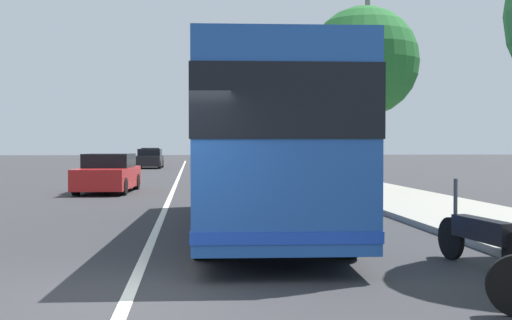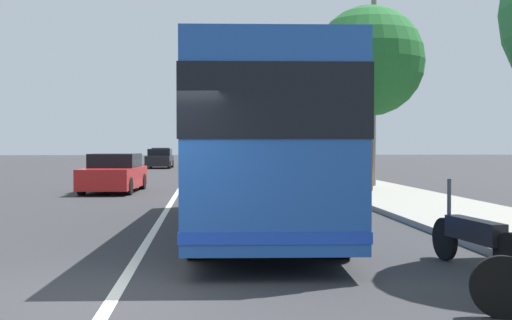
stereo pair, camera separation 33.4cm
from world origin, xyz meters
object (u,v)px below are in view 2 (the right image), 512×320
(car_side_street, at_px, (114,174))
(car_ahead_same_lane, at_px, (161,157))
(motorcycle_mid_row, at_px, (474,237))
(utility_pole, at_px, (374,83))
(roadside_tree_mid_block, at_px, (369,62))
(car_far_distant, at_px, (160,159))
(roadside_tree_far_block, at_px, (298,111))
(coach_bus, at_px, (261,140))
(car_behind_bus, at_px, (244,167))

(car_side_street, relative_size, car_ahead_same_lane, 1.12)
(motorcycle_mid_row, height_order, utility_pole, utility_pole)
(car_side_street, relative_size, roadside_tree_mid_block, 0.68)
(motorcycle_mid_row, bearing_deg, utility_pole, -17.63)
(car_far_distant, bearing_deg, car_side_street, 1.63)
(car_ahead_same_lane, height_order, roadside_tree_far_block, roadside_tree_far_block)
(motorcycle_mid_row, distance_m, utility_pole, 17.34)
(motorcycle_mid_row, bearing_deg, coach_bus, 22.78)
(car_far_distant, bearing_deg, motorcycle_mid_row, 11.70)
(coach_bus, distance_m, roadside_tree_mid_block, 10.81)
(coach_bus, distance_m, car_behind_bus, 18.77)
(coach_bus, height_order, roadside_tree_mid_block, roadside_tree_mid_block)
(roadside_tree_far_block, xyz_separation_m, utility_pole, (-15.16, -0.88, 0.31))
(car_far_distant, height_order, utility_pole, utility_pole)
(car_behind_bus, xyz_separation_m, car_far_distant, (17.78, 5.59, 0.02))
(car_behind_bus, distance_m, roadside_tree_mid_block, 11.11)
(roadside_tree_far_block, distance_m, utility_pole, 15.19)
(roadside_tree_mid_block, distance_m, roadside_tree_far_block, 17.95)
(utility_pole, bearing_deg, coach_bus, 154.54)
(coach_bus, bearing_deg, car_behind_bus, 0.65)
(coach_bus, xyz_separation_m, roadside_tree_far_block, (27.16, -4.83, 2.15))
(car_side_street, xyz_separation_m, car_behind_bus, (7.53, -5.48, 0.01))
(roadside_tree_mid_block, relative_size, roadside_tree_far_block, 1.13)
(coach_bus, relative_size, motorcycle_mid_row, 4.57)
(car_side_street, distance_m, car_behind_bus, 9.31)
(roadside_tree_mid_block, bearing_deg, car_behind_bus, 22.96)
(motorcycle_mid_row, relative_size, car_far_distant, 0.55)
(coach_bus, distance_m, roadside_tree_far_block, 27.67)
(coach_bus, height_order, utility_pole, utility_pole)
(car_behind_bus, bearing_deg, car_ahead_same_lane, 17.72)
(car_behind_bus, height_order, roadside_tree_mid_block, roadside_tree_mid_block)
(car_side_street, xyz_separation_m, car_ahead_same_lane, (33.37, 0.62, 0.05))
(motorcycle_mid_row, xyz_separation_m, car_behind_bus, (23.33, 1.90, 0.23))
(car_far_distant, xyz_separation_m, roadside_tree_far_block, (-9.33, -9.65, 3.33))
(car_side_street, xyz_separation_m, roadside_tree_far_block, (15.98, -9.54, 3.36))
(coach_bus, height_order, car_side_street, coach_bus)
(car_far_distant, relative_size, roadside_tree_mid_block, 0.62)
(car_ahead_same_lane, relative_size, car_far_distant, 0.98)
(roadside_tree_far_block, bearing_deg, car_behind_bus, 154.29)
(motorcycle_mid_row, height_order, car_ahead_same_lane, car_ahead_same_lane)
(coach_bus, bearing_deg, roadside_tree_mid_block, -24.39)
(coach_bus, relative_size, roadside_tree_mid_block, 1.56)
(motorcycle_mid_row, xyz_separation_m, roadside_tree_far_block, (31.78, -2.17, 3.58))
(utility_pole, bearing_deg, car_behind_bus, 36.38)
(motorcycle_mid_row, distance_m, car_side_street, 17.44)
(car_side_street, bearing_deg, car_behind_bus, 147.53)
(car_side_street, relative_size, roadside_tree_far_block, 0.76)
(car_ahead_same_lane, distance_m, roadside_tree_far_block, 20.42)
(motorcycle_mid_row, relative_size, car_side_street, 0.50)
(coach_bus, distance_m, car_side_street, 12.20)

